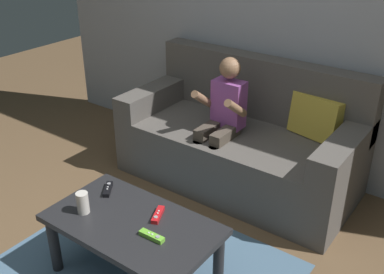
# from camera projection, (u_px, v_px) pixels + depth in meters

# --- Properties ---
(wall_back) EXTENTS (4.35, 0.05, 2.50)m
(wall_back) POSITION_uv_depth(u_px,v_px,m) (287.00, 5.00, 3.18)
(wall_back) COLOR #999EA8
(wall_back) RESTS_ON ground
(couch) EXTENTS (1.71, 0.80, 0.89)m
(couch) POSITION_uv_depth(u_px,v_px,m) (242.00, 142.00, 3.36)
(couch) COLOR #56514C
(couch) RESTS_ON ground
(person_seated_on_couch) EXTENTS (0.32, 0.39, 0.97)m
(person_seated_on_couch) POSITION_uv_depth(u_px,v_px,m) (222.00, 118.00, 3.16)
(person_seated_on_couch) COLOR #4C4238
(person_seated_on_couch) RESTS_ON ground
(coffee_table) EXTENTS (0.92, 0.53, 0.39)m
(coffee_table) POSITION_uv_depth(u_px,v_px,m) (133.00, 231.00, 2.42)
(coffee_table) COLOR #232326
(coffee_table) RESTS_ON ground
(game_remote_black_near_edge) EXTENTS (0.11, 0.14, 0.03)m
(game_remote_black_near_edge) POSITION_uv_depth(u_px,v_px,m) (108.00, 189.00, 2.65)
(game_remote_black_near_edge) COLOR black
(game_remote_black_near_edge) RESTS_ON coffee_table
(game_remote_lime_center) EXTENTS (0.14, 0.04, 0.03)m
(game_remote_lime_center) POSITION_uv_depth(u_px,v_px,m) (152.00, 236.00, 2.27)
(game_remote_lime_center) COLOR #72C638
(game_remote_lime_center) RESTS_ON coffee_table
(game_remote_red_far_corner) EXTENTS (0.09, 0.14, 0.03)m
(game_remote_red_far_corner) POSITION_uv_depth(u_px,v_px,m) (158.00, 215.00, 2.43)
(game_remote_red_far_corner) COLOR red
(game_remote_red_far_corner) RESTS_ON coffee_table
(soda_can) EXTENTS (0.07, 0.07, 0.12)m
(soda_can) POSITION_uv_depth(u_px,v_px,m) (83.00, 203.00, 2.44)
(soda_can) COLOR silver
(soda_can) RESTS_ON coffee_table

